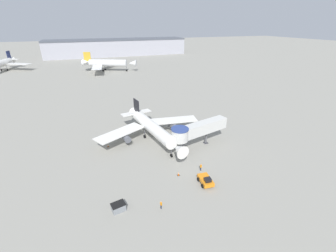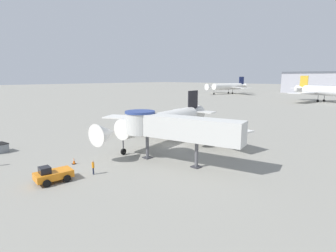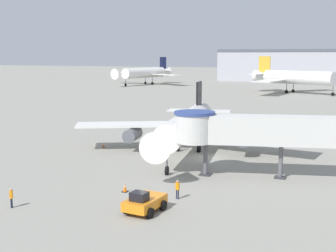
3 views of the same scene
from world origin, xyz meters
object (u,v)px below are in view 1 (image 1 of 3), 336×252
object	(u,v)px
jet_bridge	(196,130)
background_jet_navy_tail	(0,64)
traffic_cone_near_nose	(178,174)
ground_crew_marshaller	(201,167)
main_airplane	(151,127)
pushback_tug_orange	(206,180)
background_jet_gold_tail	(107,63)
ground_crew_wing_walker	(161,204)
service_container_gray	(118,207)
traffic_cone_port_wing	(108,146)

from	to	relation	value
jet_bridge	background_jet_navy_tail	xyz separation A→B (m)	(-70.63, 129.45, 0.14)
traffic_cone_near_nose	ground_crew_marshaller	size ratio (longest dim) A/B	0.50
ground_crew_marshaller	main_airplane	bearing A→B (deg)	116.11
pushback_tug_orange	background_jet_gold_tail	size ratio (longest dim) A/B	0.11
ground_crew_wing_walker	background_jet_navy_tail	size ratio (longest dim) A/B	0.05
main_airplane	ground_crew_wing_walker	size ratio (longest dim) A/B	18.33
traffic_cone_near_nose	service_container_gray	bearing A→B (deg)	-158.83
main_airplane	traffic_cone_near_nose	world-z (taller)	main_airplane
pushback_tug_orange	traffic_cone_near_nose	distance (m)	5.80
ground_crew_wing_walker	background_jet_gold_tail	xyz separation A→B (m)	(6.90, 123.29, 4.15)
traffic_cone_port_wing	background_jet_navy_tail	distance (m)	131.61
main_airplane	background_jet_navy_tail	xyz separation A→B (m)	(-61.75, 121.63, 1.35)
service_container_gray	background_jet_gold_tail	distance (m)	121.93
main_airplane	pushback_tug_orange	size ratio (longest dim) A/B	7.56
traffic_cone_near_nose	background_jet_navy_tail	world-z (taller)	background_jet_navy_tail
pushback_tug_orange	background_jet_gold_tail	bearing A→B (deg)	97.01
service_container_gray	ground_crew_wing_walker	xyz separation A→B (m)	(6.72, -2.20, 0.25)
jet_bridge	background_jet_gold_tail	xyz separation A→B (m)	(-7.87, 106.88, 0.31)
ground_crew_marshaller	service_container_gray	bearing A→B (deg)	-156.48
ground_crew_wing_walker	main_airplane	bearing A→B (deg)	144.59
ground_crew_wing_walker	pushback_tug_orange	bearing A→B (deg)	84.54
jet_bridge	background_jet_navy_tail	bearing A→B (deg)	105.41
jet_bridge	main_airplane	bearing A→B (deg)	125.42
traffic_cone_port_wing	ground_crew_marshaller	distance (m)	24.18
ground_crew_marshaller	background_jet_navy_tail	bearing A→B (deg)	124.22
service_container_gray	jet_bridge	bearing A→B (deg)	33.44
ground_crew_marshaller	traffic_cone_near_nose	bearing A→B (deg)	-173.39
service_container_gray	traffic_cone_near_nose	size ratio (longest dim) A/B	3.09
background_jet_gold_tail	background_jet_navy_tail	bearing A→B (deg)	95.25
pushback_tug_orange	service_container_gray	distance (m)	16.96
service_container_gray	ground_crew_wing_walker	world-z (taller)	ground_crew_wing_walker
service_container_gray	background_jet_gold_tail	size ratio (longest dim) A/B	0.07
jet_bridge	pushback_tug_orange	xyz separation A→B (m)	(-4.56, -13.43, -3.96)
main_airplane	traffic_cone_port_wing	size ratio (longest dim) A/B	46.10
jet_bridge	pushback_tug_orange	distance (m)	14.72
traffic_cone_port_wing	ground_crew_marshaller	size ratio (longest dim) A/B	0.39
background_jet_gold_tail	service_container_gray	bearing A→B (deg)	-161.39
pushback_tug_orange	ground_crew_wing_walker	xyz separation A→B (m)	(-10.22, -2.98, 0.12)
jet_bridge	pushback_tug_orange	bearing A→B (deg)	-121.96
main_airplane	traffic_cone_port_wing	xyz separation A→B (m)	(-11.52, 0.07, -3.25)
ground_crew_marshaller	background_jet_gold_tail	size ratio (longest dim) A/B	0.05
traffic_cone_near_nose	background_jet_navy_tail	bearing A→B (deg)	114.17
jet_bridge	background_jet_navy_tail	size ratio (longest dim) A/B	0.47
pushback_tug_orange	ground_crew_marshaller	xyz separation A→B (m)	(1.16, 4.13, 0.14)
pushback_tug_orange	traffic_cone_port_wing	xyz separation A→B (m)	(-15.83, 21.31, -0.50)
pushback_tug_orange	traffic_cone_port_wing	size ratio (longest dim) A/B	6.10
jet_bridge	service_container_gray	size ratio (longest dim) A/B	6.42
main_airplane	ground_crew_marshaller	bearing A→B (deg)	-81.39
traffic_cone_near_nose	pushback_tug_orange	bearing A→B (deg)	-47.76
traffic_cone_port_wing	traffic_cone_near_nose	world-z (taller)	traffic_cone_near_nose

